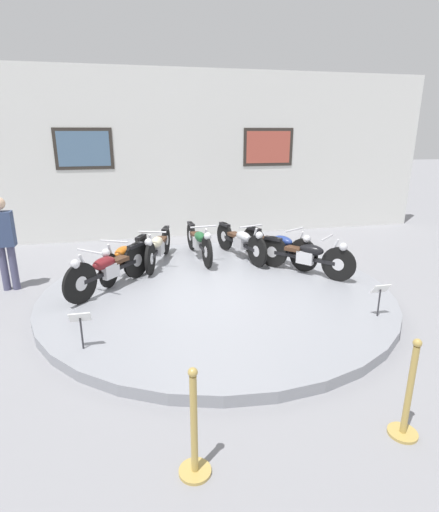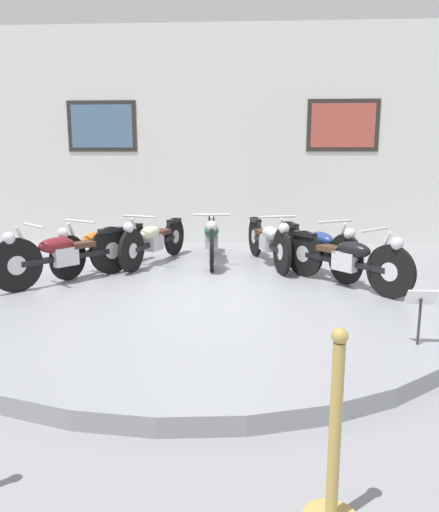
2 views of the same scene
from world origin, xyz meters
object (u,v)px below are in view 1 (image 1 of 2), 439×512
at_px(stanchion_post_left_of_entry, 194,439).
at_px(motorcycle_cream, 158,246).
at_px(motorcycle_black, 306,255).
at_px(info_placard_front_left, 80,322).
at_px(motorcycle_blue, 279,245).
at_px(info_placard_front_centre, 380,293).
at_px(motorcycle_orange, 125,256).
at_px(motorcycle_maroon, 109,268).
at_px(visitor_standing, 4,239).
at_px(stanchion_post_right_of_entry, 407,404).
at_px(motorcycle_silver, 241,241).
at_px(motorcycle_green, 199,241).

bearing_deg(stanchion_post_left_of_entry, motorcycle_cream, 88.62).
distance_m(motorcycle_black, info_placard_front_left, 4.36).
relative_size(motorcycle_cream, motorcycle_blue, 1.05).
height_order(info_placard_front_centre, stanchion_post_left_of_entry, stanchion_post_left_of_entry).
relative_size(info_placard_front_left, info_placard_front_centre, 1.00).
xyz_separation_m(motorcycle_orange, stanchion_post_left_of_entry, (0.53, -4.73, -0.18)).
relative_size(motorcycle_maroon, info_placard_front_centre, 3.02).
distance_m(visitor_standing, stanchion_post_right_of_entry, 6.70).
relative_size(motorcycle_cream, visitor_standing, 1.11).
height_order(motorcycle_black, stanchion_post_right_of_entry, stanchion_post_right_of_entry).
xyz_separation_m(info_placard_front_left, stanchion_post_right_of_entry, (3.09, -2.06, -0.18)).
bearing_deg(motorcycle_maroon, info_placard_front_centre, -26.53).
relative_size(motorcycle_cream, motorcycle_silver, 0.98).
height_order(motorcycle_orange, motorcycle_black, motorcycle_black).
relative_size(motorcycle_orange, stanchion_post_right_of_entry, 1.73).
relative_size(motorcycle_orange, stanchion_post_left_of_entry, 1.73).
height_order(motorcycle_orange, visitor_standing, visitor_standing).
bearing_deg(motorcycle_silver, motorcycle_orange, -167.76).
height_order(motorcycle_cream, visitor_standing, visitor_standing).
bearing_deg(motorcycle_silver, motorcycle_cream, -179.97).
bearing_deg(motorcycle_blue, info_placard_front_left, -143.64).
distance_m(motorcycle_maroon, info_placard_front_centre, 4.36).
xyz_separation_m(motorcycle_orange, info_placard_front_left, (-0.55, -2.66, -0.00)).
height_order(motorcycle_blue, visitor_standing, visitor_standing).
xyz_separation_m(info_placard_front_left, info_placard_front_centre, (4.17, 0.00, 0.00)).
distance_m(motorcycle_maroon, motorcycle_cream, 1.55).
relative_size(motorcycle_blue, stanchion_post_left_of_entry, 1.75).
distance_m(motorcycle_blue, info_placard_front_left, 4.50).
relative_size(motorcycle_green, motorcycle_black, 1.30).
bearing_deg(motorcycle_blue, motorcycle_cream, 167.86).
bearing_deg(motorcycle_black, motorcycle_green, 141.67).
distance_m(info_placard_front_left, stanchion_post_right_of_entry, 3.72).
distance_m(motorcycle_black, info_placard_front_centre, 1.96).
bearing_deg(motorcycle_orange, motorcycle_silver, 12.24).
bearing_deg(info_placard_front_left, motorcycle_silver, 47.07).
distance_m(motorcycle_silver, motorcycle_blue, 0.84).
bearing_deg(motorcycle_green, info_placard_front_centre, -58.33).
bearing_deg(motorcycle_black, info_placard_front_centre, -82.03).
bearing_deg(stanchion_post_left_of_entry, motorcycle_silver, 70.25).
relative_size(motorcycle_silver, motorcycle_blue, 1.08).
xyz_separation_m(motorcycle_cream, info_placard_front_left, (-1.21, -3.19, -0.01)).
bearing_deg(stanchion_post_left_of_entry, stanchion_post_right_of_entry, 0.00).
relative_size(info_placard_front_centre, visitor_standing, 0.30).
bearing_deg(info_placard_front_centre, stanchion_post_left_of_entry, -146.30).
distance_m(info_placard_front_left, info_placard_front_centre, 4.17).
distance_m(motorcycle_maroon, visitor_standing, 2.01).
relative_size(motorcycle_maroon, info_placard_front_left, 3.02).
bearing_deg(info_placard_front_left, motorcycle_blue, 36.36).
bearing_deg(visitor_standing, stanchion_post_right_of_entry, -46.34).
relative_size(visitor_standing, stanchion_post_right_of_entry, 1.66).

